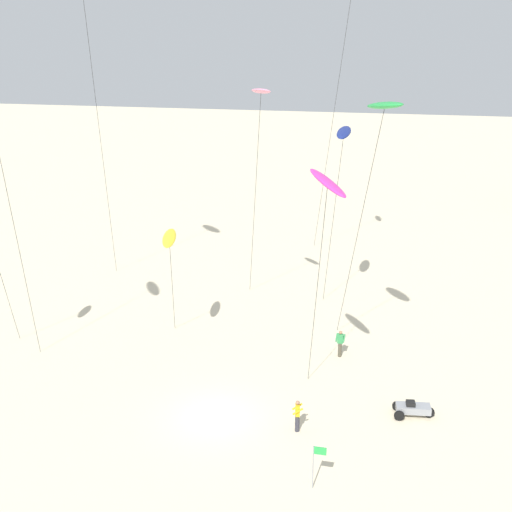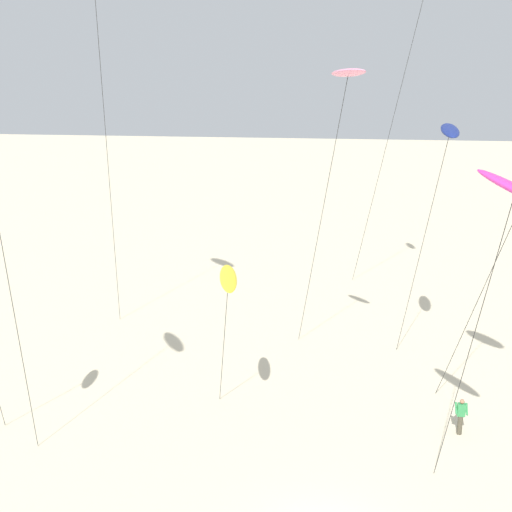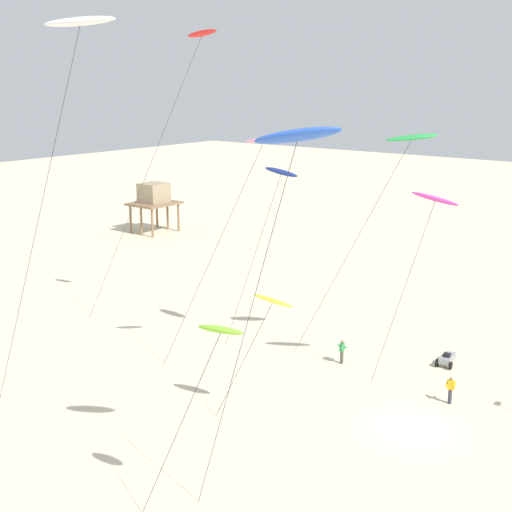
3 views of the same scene
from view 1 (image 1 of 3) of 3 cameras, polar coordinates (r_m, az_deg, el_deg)
The scene contains 10 objects.
ground_plane at distance 34.02m, azimuth -3.57°, elevation -13.73°, with size 260.00×260.00×0.00m, color beige.
kite_navy at distance 40.47m, azimuth 7.61°, elevation 10.48°, with size 1.79×5.27×12.91m.
kite_magenta at distance 30.06m, azimuth 6.22°, elevation 6.20°, with size 2.42×4.39×12.43m.
kite_pink at distance 38.87m, azimuth 0.42°, elevation 13.80°, with size 3.22×7.76×15.37m.
kite_green at distance 32.12m, azimuth 11.07°, elevation 12.56°, with size 3.55×8.55×15.42m.
kite_yellow at distance 37.71m, azimuth -7.52°, elevation 1.50°, with size 1.67×4.43×7.58m.
kite_flyer_nearest at distance 32.49m, azimuth 3.61°, elevation -13.59°, with size 0.60×0.62×1.67m.
kite_flyer_middle at distance 39.44m, azimuth 7.30°, elevation -7.47°, with size 0.55×0.52×1.67m.
beach_buggy at distance 34.68m, azimuth 13.38°, elevation -12.74°, with size 2.10×1.08×0.82m.
marker_flag at distance 28.72m, azimuth 5.28°, elevation -17.10°, with size 0.57×0.05×2.10m.
Camera 1 is at (8.23, -27.42, 18.38)m, focal length 46.17 mm.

